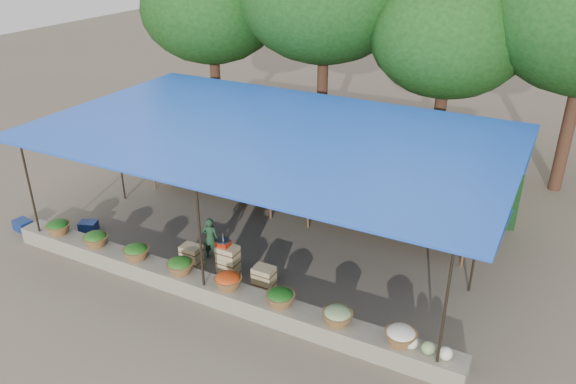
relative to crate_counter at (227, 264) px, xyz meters
The scene contains 16 objects.
ground 1.95m from the crate_counter, 87.95° to the left, with size 60.00×60.00×0.00m, color #695B4D.
stone_curb 0.84m from the crate_counter, 85.24° to the right, with size 10.60×0.55×0.40m, color #6F6958.
stall_canopy 3.09m from the crate_counter, 88.01° to the left, with size 10.80×6.60×2.82m.
produce_baskets 0.86m from the crate_counter, 92.16° to the right, with size 8.98×0.58×0.34m.
netting_backdrop 5.16m from the crate_counter, 89.22° to the left, with size 10.60×0.06×2.50m, color #17401E.
tree_row 9.15m from the crate_counter, 85.92° to the left, with size 16.51×5.50×7.12m.
fruit_table_left 4.08m from the crate_counter, 126.49° to the left, with size 4.21×0.95×0.93m.
fruit_table_right 4.18m from the crate_counter, 51.79° to the left, with size 4.21×0.95×0.93m.
crate_counter is the anchor object (origin of this frame).
weighing_scale 0.54m from the crate_counter, behind, with size 0.30×0.30×0.31m.
vendor_seated 0.94m from the crate_counter, 147.79° to the left, with size 0.38×0.25×1.04m, color #1C3E24.
customer_left 5.97m from the crate_counter, 136.21° to the left, with size 0.77×0.60×1.59m, color slate.
customer_mid 4.33m from the crate_counter, 85.69° to the left, with size 0.99×0.57×1.53m, color slate.
customer_right 4.69m from the crate_counter, 53.97° to the left, with size 1.08×0.45×1.85m, color slate.
blue_crate_front 5.82m from the crate_counter, behind, with size 0.45×0.33×0.27m, color navy.
blue_crate_back 4.26m from the crate_counter, behind, with size 0.43×0.31×0.26m, color navy.
Camera 1 is at (5.92, -10.54, 7.14)m, focal length 35.00 mm.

